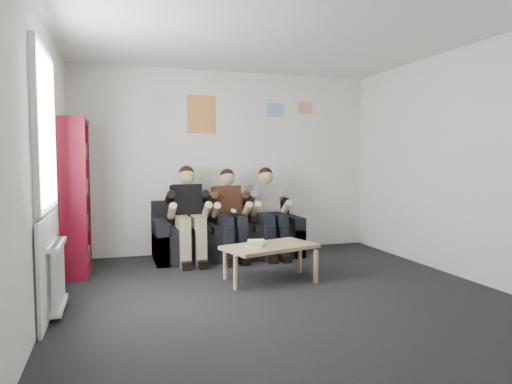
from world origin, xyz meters
TOP-DOWN VIEW (x-y plane):
  - room_shell at (0.00, 0.00)m, footprint 5.00×5.00m
  - sofa at (-0.11, 2.11)m, footprint 2.07×0.85m
  - bookshelf at (-2.08, 1.68)m, footprint 0.28×0.84m
  - coffee_table at (0.04, 0.66)m, footprint 1.04×0.57m
  - game_cases at (-0.14, 0.66)m, footprint 0.25×0.23m
  - person_left at (-0.69, 1.91)m, footprint 0.41×0.88m
  - person_middle at (-0.11, 1.91)m, footprint 0.39×0.83m
  - person_right at (0.46, 1.91)m, footprint 0.40×0.85m
  - radiator at (-2.15, 0.20)m, footprint 0.10×0.64m
  - window at (-2.22, 0.20)m, footprint 0.05×1.30m
  - poster_large at (-0.40, 2.49)m, footprint 0.42×0.01m
  - poster_blue at (0.75, 2.49)m, footprint 0.25×0.01m
  - poster_pink at (1.25, 2.49)m, footprint 0.22×0.01m
  - poster_sign at (-1.00, 2.49)m, footprint 0.20×0.01m

SIDE VIEW (x-z plane):
  - sofa at x=-0.11m, z-range -0.11..0.69m
  - radiator at x=-2.15m, z-range 0.05..0.65m
  - coffee_table at x=0.04m, z-range 0.16..0.57m
  - game_cases at x=-0.14m, z-range 0.42..0.48m
  - person_middle at x=-0.11m, z-range 0.00..1.26m
  - person_right at x=0.46m, z-range -0.01..1.27m
  - person_left at x=-0.69m, z-range -0.01..1.30m
  - bookshelf at x=-2.08m, z-range 0.00..1.87m
  - window at x=-2.22m, z-range -0.15..2.21m
  - room_shell at x=0.00m, z-range -1.15..3.85m
  - poster_large at x=-0.40m, z-range 1.77..2.32m
  - poster_blue at x=0.75m, z-range 2.05..2.25m
  - poster_pink at x=1.25m, z-range 2.11..2.29m
  - poster_sign at x=-1.00m, z-range 2.18..2.32m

